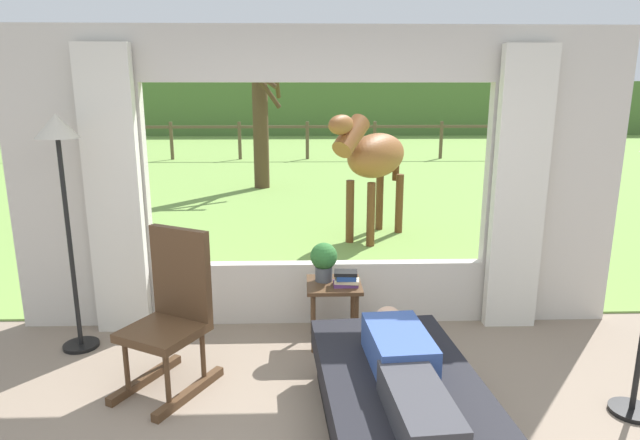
# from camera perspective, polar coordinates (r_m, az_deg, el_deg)

# --- Properties ---
(back_wall_with_window) EXTENTS (5.20, 0.12, 2.55)m
(back_wall_with_window) POSITION_cam_1_polar(r_m,az_deg,el_deg) (4.62, -0.18, 3.75)
(back_wall_with_window) COLOR beige
(back_wall_with_window) RESTS_ON ground_plane
(curtain_panel_left) EXTENTS (0.44, 0.10, 2.40)m
(curtain_panel_left) POSITION_cam_1_polar(r_m,az_deg,el_deg) (4.76, -20.96, 2.52)
(curtain_panel_left) COLOR silver
(curtain_panel_left) RESTS_ON ground_plane
(curtain_panel_right) EXTENTS (0.44, 0.10, 2.40)m
(curtain_panel_right) POSITION_cam_1_polar(r_m,az_deg,el_deg) (4.85, 20.30, 2.77)
(curtain_panel_right) COLOR silver
(curtain_panel_right) RESTS_ON ground_plane
(outdoor_pasture_lawn) EXTENTS (36.00, 21.68, 0.02)m
(outdoor_pasture_lawn) POSITION_cam_1_polar(r_m,az_deg,el_deg) (15.59, -1.32, 6.15)
(outdoor_pasture_lawn) COLOR #759E47
(outdoor_pasture_lawn) RESTS_ON ground_plane
(distant_hill_ridge) EXTENTS (36.00, 2.00, 2.40)m
(distant_hill_ridge) POSITION_cam_1_polar(r_m,az_deg,el_deg) (25.31, -1.54, 11.74)
(distant_hill_ridge) COLOR #4F7136
(distant_hill_ridge) RESTS_ON ground_plane
(recliner_sofa) EXTENTS (1.03, 1.76, 0.42)m
(recliner_sofa) POSITION_cam_1_polar(r_m,az_deg,el_deg) (3.39, 8.55, -19.10)
(recliner_sofa) COLOR black
(recliner_sofa) RESTS_ON ground_plane
(reclining_person) EXTENTS (0.39, 1.44, 0.22)m
(reclining_person) POSITION_cam_1_polar(r_m,az_deg,el_deg) (3.19, 8.91, -15.00)
(reclining_person) COLOR #334C8C
(reclining_person) RESTS_ON recliner_sofa
(rocking_chair) EXTENTS (0.73, 0.82, 1.12)m
(rocking_chair) POSITION_cam_1_polar(r_m,az_deg,el_deg) (3.92, -15.32, -9.35)
(rocking_chair) COLOR #4C331E
(rocking_chair) RESTS_ON ground_plane
(side_table) EXTENTS (0.44, 0.44, 0.52)m
(side_table) POSITION_cam_1_polar(r_m,az_deg,el_deg) (4.42, 1.47, -7.83)
(side_table) COLOR #4C331E
(side_table) RESTS_ON ground_plane
(potted_plant) EXTENTS (0.22, 0.22, 0.32)m
(potted_plant) POSITION_cam_1_polar(r_m,az_deg,el_deg) (4.38, 0.40, -4.18)
(potted_plant) COLOR #4C5156
(potted_plant) RESTS_ON side_table
(book_stack) EXTENTS (0.21, 0.16, 0.12)m
(book_stack) POSITION_cam_1_polar(r_m,az_deg,el_deg) (4.31, 2.78, -6.21)
(book_stack) COLOR #59336B
(book_stack) RESTS_ON side_table
(floor_lamp_left) EXTENTS (0.32, 0.32, 1.87)m
(floor_lamp_left) POSITION_cam_1_polar(r_m,az_deg,el_deg) (4.51, -25.75, 5.51)
(floor_lamp_left) COLOR black
(floor_lamp_left) RESTS_ON ground_plane
(horse) EXTENTS (1.35, 1.66, 1.73)m
(horse) POSITION_cam_1_polar(r_m,az_deg,el_deg) (7.34, 5.70, 6.63)
(horse) COLOR brown
(horse) RESTS_ON outdoor_pasture_lawn
(pasture_tree) EXTENTS (1.25, 1.15, 2.86)m
(pasture_tree) POSITION_cam_1_polar(r_m,az_deg,el_deg) (11.32, -6.31, 10.91)
(pasture_tree) COLOR #4C3823
(pasture_tree) RESTS_ON outdoor_pasture_lawn
(pasture_fence_line) EXTENTS (16.10, 0.10, 1.10)m
(pasture_fence_line) POSITION_cam_1_polar(r_m,az_deg,el_deg) (16.13, -1.35, 9.03)
(pasture_fence_line) COLOR brown
(pasture_fence_line) RESTS_ON outdoor_pasture_lawn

